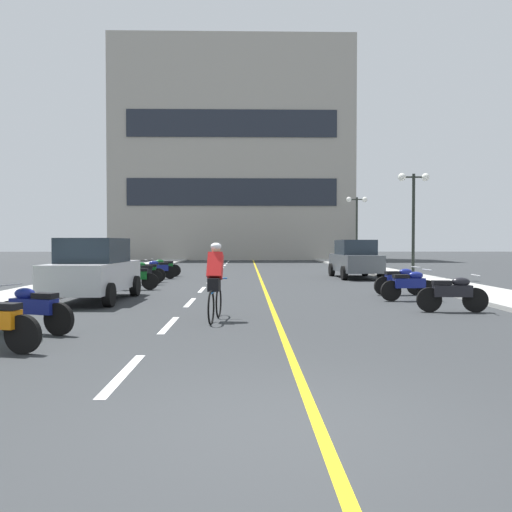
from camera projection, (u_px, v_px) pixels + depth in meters
The scene contains 31 objects.
ground_plane at pixel (255, 277), 25.74m from camera, with size 140.00×140.00×0.00m, color #2D3033.
curb_left at pixel (123, 272), 28.60m from camera, with size 2.40×72.00×0.12m, color #A8A8A3.
curb_right at pixel (383, 272), 28.87m from camera, with size 2.40×72.00×0.12m, color #A8A8A3.
lane_dash_0 at pixel (123, 374), 6.71m from camera, with size 0.14×2.20×0.01m, color silver.
lane_dash_1 at pixel (169, 325), 10.71m from camera, with size 0.14×2.20×0.01m, color silver.
lane_dash_2 at pixel (190, 302), 14.70m from camera, with size 0.14×2.20×0.01m, color silver.
lane_dash_3 at pixel (202, 290), 18.70m from camera, with size 0.14×2.20×0.01m, color silver.
lane_dash_4 at pixel (210, 281), 22.70m from camera, with size 0.14×2.20×0.01m, color silver.
lane_dash_5 at pixel (215, 275), 26.70m from camera, with size 0.14×2.20×0.01m, color silver.
lane_dash_6 at pixel (219, 271), 30.69m from camera, with size 0.14×2.20×0.01m, color silver.
lane_dash_7 at pixel (222, 268), 34.69m from camera, with size 0.14×2.20×0.01m, color silver.
lane_dash_8 at pixel (225, 265), 38.69m from camera, with size 0.14×2.20×0.01m, color silver.
lane_dash_9 at pixel (227, 263), 42.69m from camera, with size 0.14×2.20×0.01m, color silver.
lane_dash_10 at pixel (228, 261), 46.69m from camera, with size 0.14×2.20×0.01m, color silver.
lane_dash_11 at pixel (230, 260), 50.68m from camera, with size 0.14×2.20×0.01m, color silver.
centre_line_yellow at pixel (258, 273), 28.74m from camera, with size 0.12×66.00×0.01m, color gold.
office_building at pixel (233, 153), 53.31m from camera, with size 23.74×7.92×21.64m.
street_lamp_mid at pixel (414, 200), 24.12m from camera, with size 1.46×0.36×4.78m.
street_lamp_far at pixel (357, 215), 35.90m from camera, with size 1.46×0.36×4.72m.
parked_car_near at pixel (94, 269), 15.07m from camera, with size 2.03×4.25×1.82m.
parked_car_mid at pixel (355, 259), 24.88m from camera, with size 2.04×4.26×1.82m.
motorcycle_1 at pixel (33, 309), 9.64m from camera, with size 1.64×0.79×0.92m.
motorcycle_2 at pixel (453, 293), 12.64m from camera, with size 1.70×0.60×0.92m.
motorcycle_3 at pixel (410, 285), 15.09m from camera, with size 1.70×0.60×0.92m.
motorcycle_4 at pixel (400, 280), 16.77m from camera, with size 1.70×0.60×0.92m.
motorcycle_5 at pixel (134, 277), 18.57m from camera, with size 1.70×0.60×0.92m.
motorcycle_6 at pixel (140, 273), 20.69m from camera, with size 1.70×0.60×0.92m.
motorcycle_7 at pixel (145, 271), 22.16m from camera, with size 1.70×0.60×0.92m.
motorcycle_8 at pixel (158, 269), 24.06m from camera, with size 1.64×0.80×0.92m.
motorcycle_9 at pixel (163, 267), 25.77m from camera, with size 1.67×0.70×0.92m.
cyclist_rider at pixel (215, 280), 11.32m from camera, with size 0.43×1.77×1.71m.
Camera 1 is at (-0.42, -4.70, 1.70)m, focal length 36.59 mm.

